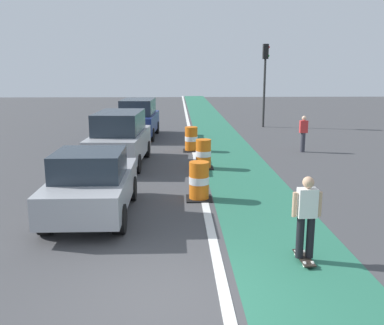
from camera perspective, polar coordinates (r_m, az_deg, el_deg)
The scene contains 12 objects.
ground_plane at distance 7.33m, azimuth -2.94°, elevation -17.69°, with size 100.00×100.00×0.00m, color #424244.
bike_lane_strip at distance 18.84m, azimuth 4.94°, elevation 1.06°, with size 2.50×80.00×0.01m, color #286B51.
lane_divider_stripe at distance 18.72m, azimuth 0.38°, elevation 1.04°, with size 0.20×80.00×0.01m, color silver.
skateboarder_on_lane at distance 8.57m, azimuth 14.77°, elevation -6.84°, with size 0.57×0.81×1.69m.
parked_sedan_nearest at distance 11.11m, azimuth -13.00°, elevation -2.77°, with size 1.92×4.10×1.70m.
parked_suv_second at distance 16.91m, azimuth -9.43°, elevation 3.20°, with size 2.11×4.69×2.04m.
parked_suv_third at distance 23.59m, azimuth -7.04°, elevation 5.82°, with size 2.07×4.68×2.04m.
traffic_barrel_front at distance 12.28m, azimuth 0.93°, elevation -2.47°, with size 0.73×0.73×1.09m.
traffic_barrel_mid at distance 16.09m, azimuth 1.51°, elevation 1.08°, with size 0.73×0.73×1.09m.
traffic_barrel_back at distance 19.49m, azimuth -0.10°, elevation 3.06°, with size 0.73×0.73×1.09m.
traffic_light_corner at distance 27.79m, azimuth 9.56°, elevation 11.81°, with size 0.41×0.32×5.10m.
pedestrian_crossing at distance 19.85m, azimuth 14.40°, elevation 3.81°, with size 0.34×0.20×1.61m.
Camera 1 is at (0.14, -6.35, 3.66)m, focal length 40.64 mm.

